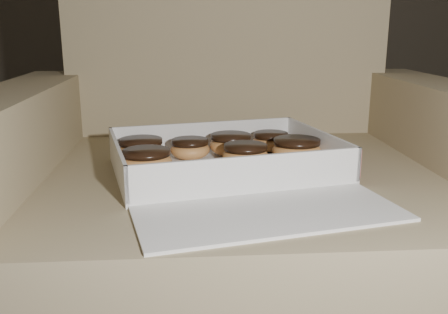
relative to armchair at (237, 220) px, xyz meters
The scene contains 13 objects.
armchair is the anchor object (origin of this frame).
bakery_box 0.19m from the armchair, 99.43° to the right, with size 0.48×0.53×0.07m.
donut_a 0.27m from the armchair, 144.47° to the right, with size 0.09×0.09×0.04m.
donut_b 0.21m from the armchair, 32.19° to the right, with size 0.09×0.09×0.05m.
donut_c 0.25m from the armchair, 169.62° to the right, with size 0.09×0.09×0.04m.
donut_d 0.18m from the armchair, 21.85° to the left, with size 0.08×0.08×0.04m.
donut_e 0.19m from the armchair, 167.14° to the right, with size 0.08×0.08×0.04m.
donut_f 0.16m from the armchair, behind, with size 0.09×0.09×0.04m.
donut_g 0.19m from the armchair, 85.88° to the right, with size 0.09×0.09×0.04m.
crumb_a 0.26m from the armchair, 127.51° to the right, with size 0.01×0.01×0.00m, color black.
crumb_b 0.25m from the armchair, 97.78° to the right, with size 0.01×0.01×0.00m, color black.
crumb_c 0.22m from the armchair, 97.21° to the right, with size 0.01×0.01×0.00m, color black.
crumb_d 0.20m from the armchair, 36.36° to the right, with size 0.01×0.01×0.00m, color black.
Camera 1 is at (-0.29, -1.00, 0.71)m, focal length 40.00 mm.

